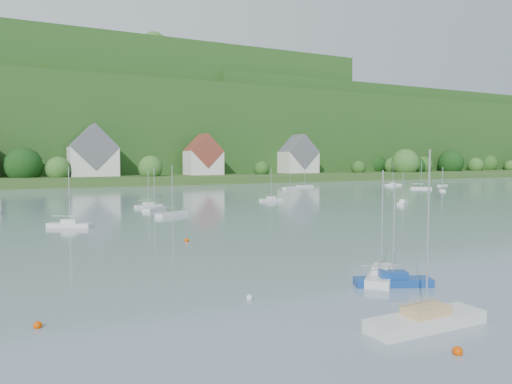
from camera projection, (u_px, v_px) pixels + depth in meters
far_shore_strip at (74, 180)px, 181.04m from camera, size 600.00×60.00×3.00m
forested_ridge at (55, 130)px, 240.67m from camera, size 620.00×181.22×69.89m
village_building_2 at (93, 155)px, 172.08m from camera, size 16.00×11.44×18.00m
village_building_3 at (203, 158)px, 188.59m from camera, size 13.00×10.40×15.50m
village_building_4 at (298, 158)px, 212.63m from camera, size 15.00×10.40×16.50m
near_sailboat_1 at (393, 280)px, 35.15m from camera, size 5.55×3.64×7.31m
near_sailboat_2 at (426, 319)px, 26.35m from camera, size 7.01×1.98×9.46m
near_sailboat_3 at (381, 274)px, 36.75m from camera, size 5.57×5.33×8.13m
mooring_buoy_0 at (458, 354)px, 22.79m from camera, size 0.48×0.48×0.48m
mooring_buoy_1 at (249, 299)px, 31.71m from camera, size 0.42×0.42×0.42m
mooring_buoy_3 at (187, 242)px, 53.92m from camera, size 0.50×0.50×0.50m
mooring_buoy_5 at (38, 328)px, 26.37m from camera, size 0.46×0.46×0.46m
far_sailboat_cluster at (173, 198)px, 108.64m from camera, size 203.37×69.45×8.71m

